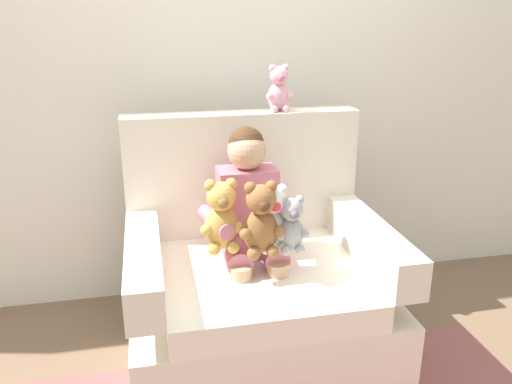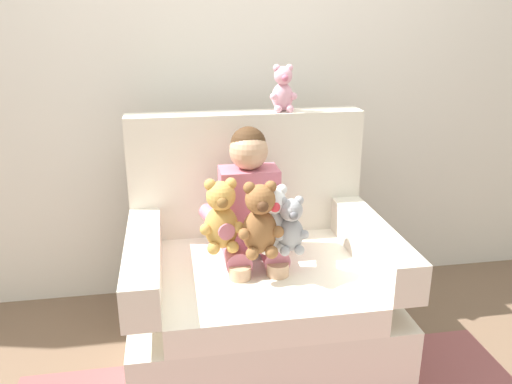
{
  "view_description": "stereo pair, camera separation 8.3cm",
  "coord_description": "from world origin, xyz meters",
  "views": [
    {
      "loc": [
        -0.45,
        -2.03,
        1.53
      ],
      "look_at": [
        -0.02,
        -0.05,
        0.83
      ],
      "focal_mm": 36.79,
      "sensor_mm": 36.0,
      "label": 1
    },
    {
      "loc": [
        -0.36,
        -2.04,
        1.53
      ],
      "look_at": [
        -0.02,
        -0.05,
        0.83
      ],
      "focal_mm": 36.79,
      "sensor_mm": 36.0,
      "label": 2
    }
  ],
  "objects": [
    {
      "name": "plush_white",
      "position": [
        0.04,
        -0.09,
        0.72
      ],
      "size": [
        0.17,
        0.14,
        0.28
      ],
      "rotation": [
        0.0,
        0.0,
        0.11
      ],
      "color": "white",
      "rests_on": "armchair"
    },
    {
      "name": "plush_grey",
      "position": [
        0.11,
        -0.13,
        0.7
      ],
      "size": [
        0.14,
        0.12,
        0.24
      ],
      "rotation": [
        0.0,
        0.0,
        0.0
      ],
      "color": "#9E9EA3",
      "rests_on": "armchair"
    },
    {
      "name": "armchair",
      "position": [
        0.0,
        0.05,
        0.33
      ],
      "size": [
        1.13,
        0.91,
        1.07
      ],
      "color": "silver",
      "rests_on": "ground"
    },
    {
      "name": "plush_pink_on_backrest",
      "position": [
        0.18,
        0.38,
        1.18
      ],
      "size": [
        0.13,
        0.11,
        0.22
      ],
      "rotation": [
        0.0,
        0.0,
        -0.07
      ],
      "color": "#EAA8BC",
      "rests_on": "armchair"
    },
    {
      "name": "plush_brown",
      "position": [
        -0.02,
        -0.13,
        0.73
      ],
      "size": [
        0.19,
        0.15,
        0.31
      ],
      "rotation": [
        0.0,
        0.0,
        -0.36
      ],
      "color": "brown",
      "rests_on": "armchair"
    },
    {
      "name": "seated_child",
      "position": [
        -0.02,
        0.07,
        0.69
      ],
      "size": [
        0.45,
        0.39,
        0.82
      ],
      "rotation": [
        0.0,
        0.0,
        -0.06
      ],
      "color": "#C66B7F",
      "rests_on": "armchair"
    },
    {
      "name": "back_wall",
      "position": [
        0.0,
        0.74,
        1.3
      ],
      "size": [
        6.0,
        0.1,
        2.6
      ],
      "primitive_type": "cube",
      "color": "silver",
      "rests_on": "ground"
    },
    {
      "name": "ground_plane",
      "position": [
        0.0,
        0.0,
        0.0
      ],
      "size": [
        8.0,
        8.0,
        0.0
      ],
      "primitive_type": "plane",
      "color": "brown"
    },
    {
      "name": "plush_honey",
      "position": [
        -0.17,
        -0.05,
        0.73
      ],
      "size": [
        0.18,
        0.15,
        0.31
      ],
      "rotation": [
        0.0,
        0.0,
        0.09
      ],
      "color": "gold",
      "rests_on": "armchair"
    }
  ]
}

